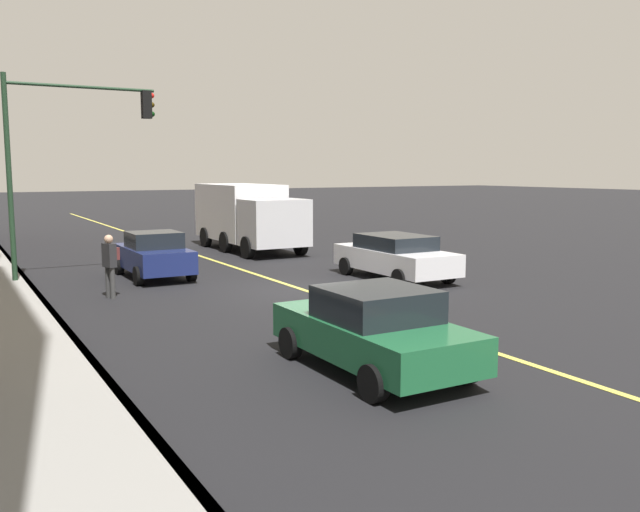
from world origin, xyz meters
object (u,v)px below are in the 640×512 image
at_px(truck_white, 248,215).
at_px(pedestrian_with_backpack, 110,261).
at_px(car_green, 374,329).
at_px(car_navy, 154,255).
at_px(traffic_light_mast, 65,142).
at_px(car_white, 395,256).

relative_size(truck_white, pedestrian_with_backpack, 3.97).
bearing_deg(car_green, car_navy, 2.37).
xyz_separation_m(pedestrian_with_backpack, traffic_light_mast, (3.69, 0.44, 3.35)).
xyz_separation_m(car_navy, pedestrian_with_backpack, (-2.91, 2.02, 0.28)).
distance_m(car_navy, traffic_light_mast, 4.45).
height_order(car_white, traffic_light_mast, traffic_light_mast).
bearing_deg(truck_white, car_white, -174.34).
relative_size(car_green, truck_white, 0.60).
bearing_deg(car_navy, traffic_light_mast, 72.58).
xyz_separation_m(car_navy, truck_white, (5.60, -5.78, 0.80)).
xyz_separation_m(truck_white, pedestrian_with_backpack, (-8.52, 7.80, -0.52)).
xyz_separation_m(car_navy, car_green, (-12.06, -0.50, -0.01)).
bearing_deg(car_navy, truck_white, -45.90).
bearing_deg(truck_white, car_navy, 134.10).
xyz_separation_m(car_white, pedestrian_with_backpack, (1.19, 8.77, 0.28)).
height_order(pedestrian_with_backpack, traffic_light_mast, traffic_light_mast).
xyz_separation_m(car_white, traffic_light_mast, (4.88, 9.21, 3.63)).
bearing_deg(car_white, pedestrian_with_backpack, 82.27).
relative_size(car_white, traffic_light_mast, 0.72).
height_order(car_green, traffic_light_mast, traffic_light_mast).
bearing_deg(traffic_light_mast, car_navy, -107.42).
distance_m(car_green, truck_white, 18.45).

